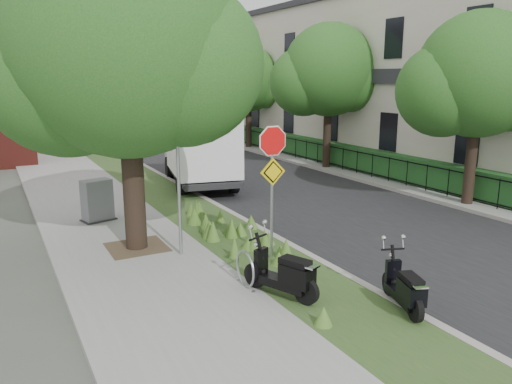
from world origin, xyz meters
TOP-DOWN VIEW (x-y plane):
  - ground at (0.00, 0.00)m, footprint 120.00×120.00m
  - sidewalk_near at (-4.25, 10.00)m, footprint 3.50×60.00m
  - verge at (-1.50, 10.00)m, footprint 2.00×60.00m
  - kerb_near at (-0.50, 10.00)m, footprint 0.20×60.00m
  - road at (3.00, 10.00)m, footprint 7.00×60.00m
  - kerb_far at (6.50, 10.00)m, footprint 0.20×60.00m
  - footpath_far at (8.20, 10.00)m, footprint 3.20×60.00m
  - street_tree_main at (-4.08, 2.86)m, footprint 6.21×5.54m
  - bare_post at (-3.20, 1.80)m, footprint 0.08×0.08m
  - bike_hoop at (-2.70, -0.60)m, footprint 0.06×0.78m
  - sign_assembly at (-1.40, 0.58)m, footprint 0.94×0.08m
  - fence_far at (7.20, 10.00)m, footprint 0.04×24.00m
  - hedge_far at (7.90, 10.00)m, footprint 1.00×24.00m
  - terrace_houses at (11.49, 10.00)m, footprint 7.40×26.40m
  - far_tree_a at (6.94, 2.05)m, footprint 4.60×4.10m
  - far_tree_b at (6.94, 10.05)m, footprint 4.83×4.31m
  - far_tree_c at (6.94, 18.04)m, footprint 4.37×3.89m
  - scooter_near at (-2.23, -1.47)m, footprint 0.82×1.66m
  - scooter_far at (-0.66, -2.96)m, footprint 0.67×1.50m
  - box_truck at (0.29, 9.23)m, footprint 3.22×5.87m
  - utility_cabinet at (-4.36, 5.74)m, footprint 1.04×0.82m

SIDE VIEW (x-z plane):
  - ground at x=0.00m, z-range 0.00..0.00m
  - road at x=3.00m, z-range 0.00..0.01m
  - sidewalk_near at x=-4.25m, z-range 0.00..0.12m
  - verge at x=-1.50m, z-range 0.00..0.12m
  - footpath_far at x=8.20m, z-range 0.00..0.12m
  - kerb_near at x=-0.50m, z-range 0.00..0.13m
  - kerb_far at x=6.50m, z-range 0.00..0.13m
  - scooter_far at x=-0.66m, z-range 0.11..0.85m
  - bike_hoop at x=-2.70m, z-range 0.11..0.88m
  - scooter_near at x=-2.23m, z-range 0.11..0.94m
  - fence_far at x=7.20m, z-range 0.17..1.17m
  - hedge_far at x=7.90m, z-range 0.12..1.22m
  - utility_cabinet at x=-4.36m, z-range 0.09..1.31m
  - box_truck at x=0.29m, z-range 0.38..2.90m
  - bare_post at x=-3.20m, z-range 0.12..4.12m
  - sign_assembly at x=-1.40m, z-range 0.72..3.94m
  - far_tree_c at x=6.94m, z-range 0.99..6.92m
  - far_tree_a at x=6.94m, z-range 1.02..7.24m
  - terrace_houses at x=11.49m, z-range 0.06..8.26m
  - far_tree_b at x=6.94m, z-range 1.09..7.65m
  - street_tree_main at x=-4.08m, z-range 0.97..8.63m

